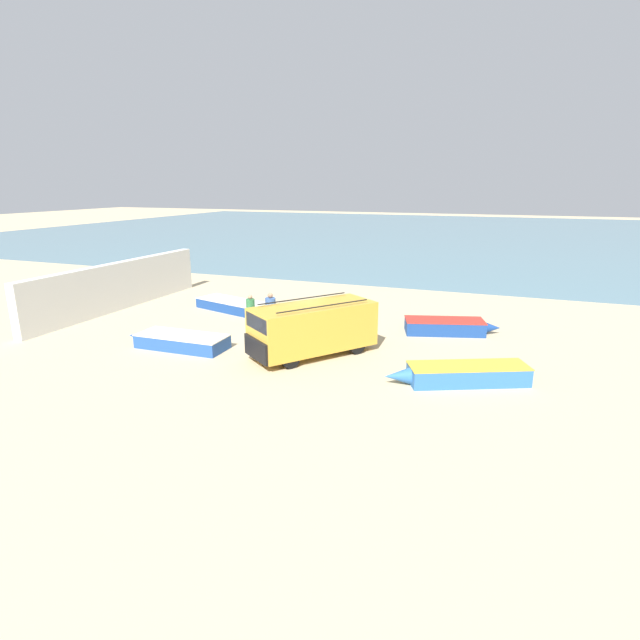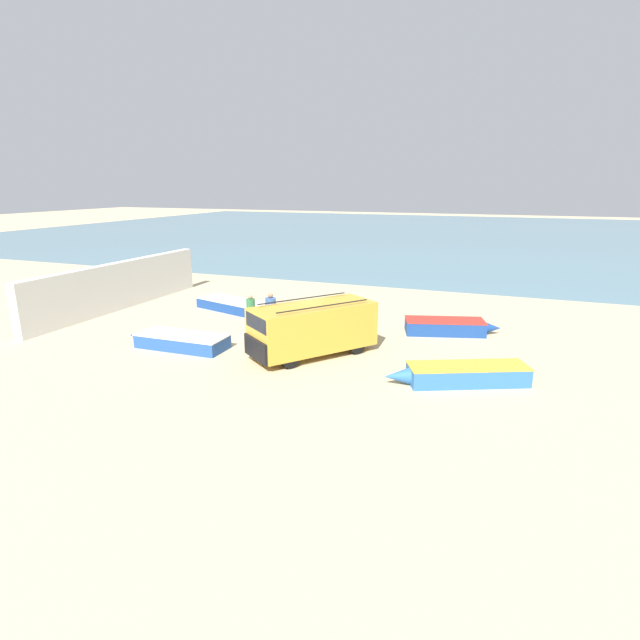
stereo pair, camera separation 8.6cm
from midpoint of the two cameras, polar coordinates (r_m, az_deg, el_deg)
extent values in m
plane|color=tan|center=(23.02, -2.79, -1.62)|extent=(200.00, 200.00, 0.00)
cube|color=slate|center=(73.01, 13.93, 9.61)|extent=(120.00, 80.00, 0.01)
cube|color=silver|center=(29.55, -22.10, 3.63)|extent=(0.50, 12.72, 2.57)
cube|color=gold|center=(19.94, -0.90, -0.77)|extent=(4.59, 5.19, 1.78)
cube|color=black|center=(18.95, -7.48, -3.33)|extent=(1.53, 1.18, 0.80)
cube|color=#1E232D|center=(18.68, -7.37, -0.34)|extent=(1.44, 1.10, 0.57)
cylinder|color=black|center=(18.73, -3.54, -4.48)|extent=(0.61, 0.71, 0.73)
cylinder|color=black|center=(20.20, -5.93, -3.05)|extent=(0.61, 0.71, 0.73)
cylinder|color=black|center=(20.32, 4.13, -2.89)|extent=(0.61, 0.71, 0.73)
cylinder|color=black|center=(21.67, 1.40, -1.68)|extent=(0.61, 0.71, 0.73)
cylinder|color=black|center=(19.04, 0.32, 1.60)|extent=(2.50, 3.30, 0.05)
cylinder|color=black|center=(20.34, -2.06, 2.48)|extent=(2.50, 3.30, 0.05)
cube|color=navy|center=(27.72, -10.10, 1.64)|extent=(4.42, 2.63, 0.52)
cone|color=navy|center=(29.58, -13.48, 2.32)|extent=(1.01, 0.72, 0.49)
cube|color=silver|center=(27.68, -10.12, 2.03)|extent=(0.58, 1.43, 0.05)
cube|color=silver|center=(27.66, -10.13, 2.20)|extent=(4.46, 2.66, 0.04)
cube|color=navy|center=(23.76, 13.91, -0.76)|extent=(3.78, 2.32, 0.61)
cone|color=navy|center=(24.21, 18.94, -0.85)|extent=(0.91, 0.77, 0.58)
cube|color=#B22D23|center=(23.69, 13.94, -0.20)|extent=(0.55, 1.29, 0.05)
cube|color=#B22D23|center=(23.67, 13.96, 0.00)|extent=(3.82, 2.35, 0.04)
cube|color=#234CA3|center=(21.80, -15.56, -2.41)|extent=(3.85, 1.55, 0.54)
cone|color=#234CA3|center=(23.20, -20.29, -1.74)|extent=(0.85, 0.53, 0.52)
cube|color=silver|center=(21.74, -15.60, -1.89)|extent=(0.22, 1.37, 0.05)
cube|color=silver|center=(21.72, -15.62, -1.67)|extent=(3.89, 1.56, 0.04)
cube|color=#2D66AD|center=(18.12, 16.41, -5.99)|extent=(4.20, 2.80, 0.62)
cone|color=#2D66AD|center=(17.44, 8.69, -6.36)|extent=(1.06, 0.90, 0.59)
cube|color=gold|center=(18.03, 16.47, -5.27)|extent=(0.65, 1.11, 0.05)
cube|color=gold|center=(18.00, 16.49, -5.01)|extent=(4.24, 2.82, 0.04)
cylinder|color=#38383D|center=(23.93, 3.36, 0.01)|extent=(0.15, 0.15, 0.78)
cylinder|color=#38383D|center=(23.93, 2.97, 0.02)|extent=(0.15, 0.15, 0.78)
cylinder|color=#335189|center=(23.76, 3.19, 1.65)|extent=(0.42, 0.42, 0.62)
sphere|color=tan|center=(23.66, 3.21, 2.63)|extent=(0.21, 0.21, 0.21)
cylinder|color=navy|center=(24.29, -8.19, 0.10)|extent=(0.14, 0.14, 0.77)
cylinder|color=navy|center=(24.28, -7.81, 0.10)|extent=(0.14, 0.14, 0.77)
cylinder|color=#2D6B3D|center=(24.11, -8.06, 1.68)|extent=(0.42, 0.42, 0.61)
sphere|color=tan|center=(24.02, -8.10, 2.63)|extent=(0.21, 0.21, 0.21)
cylinder|color=#38383D|center=(23.57, -5.73, -0.15)|extent=(0.17, 0.17, 0.89)
cylinder|color=#38383D|center=(23.39, -5.73, -0.27)|extent=(0.17, 0.17, 0.89)
cylinder|color=#335189|center=(23.28, -5.79, 1.68)|extent=(0.48, 0.48, 0.70)
sphere|color=#8C664C|center=(23.18, -5.82, 2.81)|extent=(0.24, 0.24, 0.24)
camera|label=1|loc=(0.04, -90.11, -0.03)|focal=28.00mm
camera|label=2|loc=(0.04, 89.89, 0.03)|focal=28.00mm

